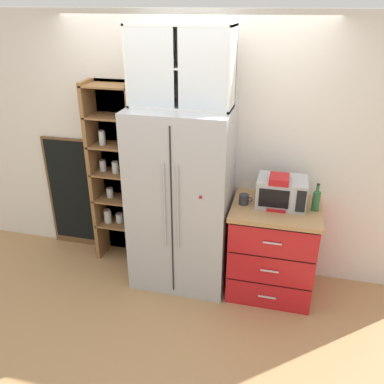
# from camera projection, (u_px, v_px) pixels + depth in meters

# --- Properties ---
(ground_plane) EXTENTS (10.81, 10.81, 0.00)m
(ground_plane) POSITION_uv_depth(u_px,v_px,m) (182.00, 276.00, 4.24)
(ground_plane) COLOR tan
(wall_back_cream) EXTENTS (5.10, 0.10, 2.55)m
(wall_back_cream) POSITION_uv_depth(u_px,v_px,m) (192.00, 148.00, 4.05)
(wall_back_cream) COLOR silver
(wall_back_cream) RESTS_ON ground
(refrigerator) EXTENTS (0.92, 0.69, 1.77)m
(refrigerator) POSITION_uv_depth(u_px,v_px,m) (182.00, 199.00, 3.88)
(refrigerator) COLOR #ADAFB5
(refrigerator) RESTS_ON ground
(pantry_shelf_column) EXTENTS (0.55, 0.32, 1.93)m
(pantry_shelf_column) POSITION_uv_depth(u_px,v_px,m) (118.00, 173.00, 4.23)
(pantry_shelf_column) COLOR brown
(pantry_shelf_column) RESTS_ON ground
(counter_cabinet) EXTENTS (0.80, 0.68, 0.91)m
(counter_cabinet) POSITION_uv_depth(u_px,v_px,m) (272.00, 249.00, 3.87)
(counter_cabinet) COLOR red
(counter_cabinet) RESTS_ON ground
(microwave) EXTENTS (0.44, 0.33, 0.26)m
(microwave) POSITION_uv_depth(u_px,v_px,m) (282.00, 192.00, 3.66)
(microwave) COLOR #ADAFB5
(microwave) RESTS_ON counter_cabinet
(coffee_maker) EXTENTS (0.17, 0.20, 0.31)m
(coffee_maker) POSITION_uv_depth(u_px,v_px,m) (278.00, 191.00, 3.62)
(coffee_maker) COLOR red
(coffee_maker) RESTS_ON counter_cabinet
(mug_charcoal) EXTENTS (0.12, 0.09, 0.10)m
(mug_charcoal) POSITION_uv_depth(u_px,v_px,m) (244.00, 199.00, 3.71)
(mug_charcoal) COLOR #2D2D33
(mug_charcoal) RESTS_ON counter_cabinet
(bottle_green) EXTENTS (0.07, 0.07, 0.25)m
(bottle_green) POSITION_uv_depth(u_px,v_px,m) (316.00, 199.00, 3.57)
(bottle_green) COLOR #285B33
(bottle_green) RESTS_ON counter_cabinet
(upper_cabinet) EXTENTS (0.89, 0.32, 0.67)m
(upper_cabinet) POSITION_uv_depth(u_px,v_px,m) (182.00, 66.00, 3.40)
(upper_cabinet) COLOR silver
(upper_cabinet) RESTS_ON refrigerator
(chalkboard_menu) EXTENTS (0.60, 0.04, 1.29)m
(chalkboard_menu) POSITION_uv_depth(u_px,v_px,m) (73.00, 193.00, 4.55)
(chalkboard_menu) COLOR brown
(chalkboard_menu) RESTS_ON ground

